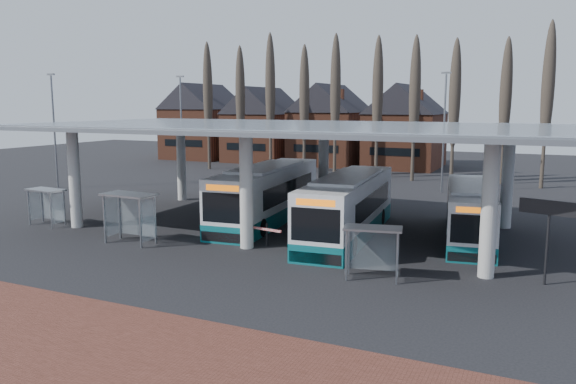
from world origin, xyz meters
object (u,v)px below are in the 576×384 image
at_px(bus_2, 348,207).
at_px(bus_3, 469,213).
at_px(shelter_1, 131,207).
at_px(shelter_2, 373,241).
at_px(shelter_0, 48,199).
at_px(bus_1, 267,195).

distance_m(bus_2, bus_3, 6.80).
xyz_separation_m(shelter_1, shelter_2, (13.78, -0.63, -0.32)).
bearing_deg(shelter_0, bus_1, 34.58).
bearing_deg(shelter_2, shelter_0, 162.32).
distance_m(bus_3, shelter_1, 18.84).
relative_size(bus_2, shelter_0, 5.08).
xyz_separation_m(shelter_0, shelter_1, (7.83, -1.40, 0.33)).
bearing_deg(bus_2, bus_3, 16.41).
height_order(bus_2, shelter_0, bus_2).
xyz_separation_m(bus_1, shelter_1, (-4.09, -8.31, 0.29)).
distance_m(shelter_1, shelter_2, 13.79).
bearing_deg(bus_2, shelter_1, -152.91).
bearing_deg(bus_1, shelter_0, -155.67).
bearing_deg(shelter_2, bus_1, 125.00).
distance_m(bus_3, shelter_2, 9.98).
height_order(bus_1, shelter_0, bus_1).
bearing_deg(shelter_0, shelter_1, -5.64).
height_order(bus_3, shelter_2, bus_3).
bearing_deg(bus_1, shelter_1, -121.95).
height_order(bus_1, shelter_2, bus_1).
xyz_separation_m(bus_1, bus_2, (6.15, -1.85, -0.04)).
relative_size(shelter_0, shelter_2, 0.95).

